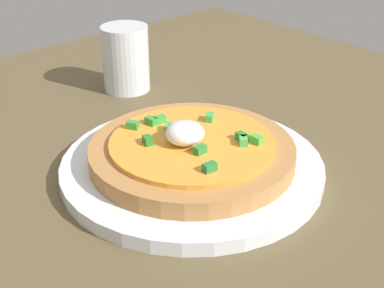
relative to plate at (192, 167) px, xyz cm
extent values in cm
cube|color=brown|center=(4.70, 4.60, -2.09)|extent=(105.57, 89.56, 2.68)
cylinder|color=white|center=(0.00, 0.00, 0.00)|extent=(27.49, 27.49, 1.50)
cylinder|color=#B27A42|center=(0.00, 0.00, 1.70)|extent=(21.41, 21.41, 1.89)
cylinder|color=orange|center=(0.00, 0.00, 2.89)|extent=(17.16, 17.16, 0.49)
ellipsoid|color=white|center=(-0.13, -0.84, 4.27)|extent=(3.98, 3.98, 2.27)
cube|color=green|center=(-6.32, -2.89, 3.53)|extent=(1.51, 1.33, 0.80)
cube|color=#4AAD51|center=(-3.33, -0.33, 3.53)|extent=(1.48, 1.47, 0.80)
cube|color=#297E2A|center=(-2.47, -3.80, 3.53)|extent=(1.45, 1.13, 0.80)
cube|color=#288E29|center=(3.29, 3.90, 3.53)|extent=(1.35, 0.92, 0.80)
cube|color=#52B03F|center=(4.48, 4.33, 3.53)|extent=(1.29, 0.82, 0.80)
cube|color=#2D8230|center=(2.46, -1.12, 3.53)|extent=(0.86, 1.32, 0.80)
cube|color=#53BA4F|center=(-2.55, -0.36, 3.53)|extent=(1.51, 1.40, 0.80)
cube|color=green|center=(-5.51, 0.14, 3.53)|extent=(0.97, 1.38, 0.80)
cube|color=green|center=(-5.80, -0.80, 3.53)|extent=(1.36, 0.93, 0.80)
cube|color=#4DB54E|center=(4.01, 3.38, 3.53)|extent=(1.49, 1.44, 0.80)
cube|color=green|center=(-2.27, 5.07, 3.53)|extent=(1.39, 1.51, 0.80)
cube|color=#287E37|center=(5.58, -2.73, 3.53)|extent=(0.93, 1.36, 0.80)
cylinder|color=silver|center=(-23.42, 8.41, 3.80)|extent=(6.49, 6.49, 9.09)
cylinder|color=#B15F1C|center=(-23.42, 8.41, 3.13)|extent=(5.71, 5.71, 6.96)
camera|label=1|loc=(37.63, -33.24, 29.83)|focal=51.84mm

